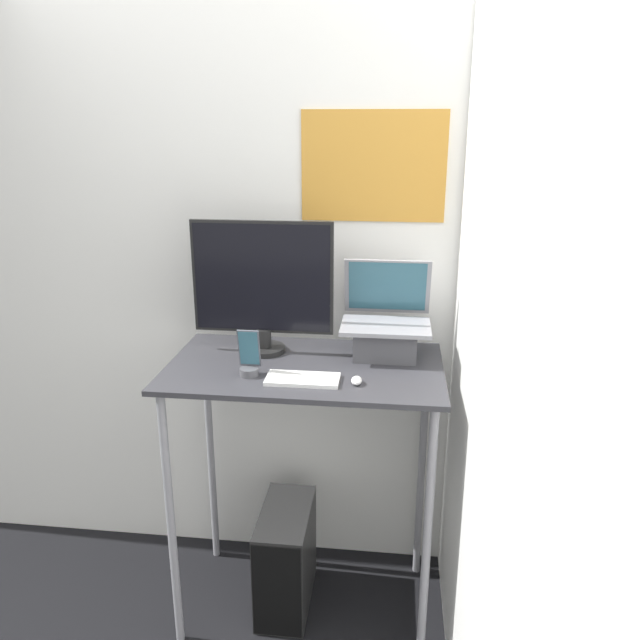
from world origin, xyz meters
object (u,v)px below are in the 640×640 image
mouse (356,381)px  cell_phone (249,361)px  laptop (385,332)px  keyboard (303,379)px  computer_tower (286,557)px  monitor (263,288)px

mouse → cell_phone: (-0.39, 0.04, 0.04)m
laptop → mouse: laptop is taller
keyboard → computer_tower: keyboard is taller
keyboard → monitor: bearing=125.0°
keyboard → cell_phone: bearing=170.7°
keyboard → mouse: 0.19m
mouse → cell_phone: 0.39m
monitor → cell_phone: monitor is taller
mouse → cell_phone: cell_phone is taller
monitor → computer_tower: bearing=-52.8°
computer_tower → keyboard: bearing=-56.9°
mouse → computer_tower: 0.95m
laptop → computer_tower: laptop is taller
cell_phone → laptop: bearing=28.3°
monitor → computer_tower: 1.15m
laptop → mouse: (-0.09, -0.30, -0.08)m
monitor → computer_tower: monitor is taller
mouse → computer_tower: mouse is taller
laptop → cell_phone: bearing=-151.7°
monitor → computer_tower: size_ratio=1.25×
cell_phone → computer_tower: size_ratio=0.39×
keyboard → cell_phone: 0.21m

